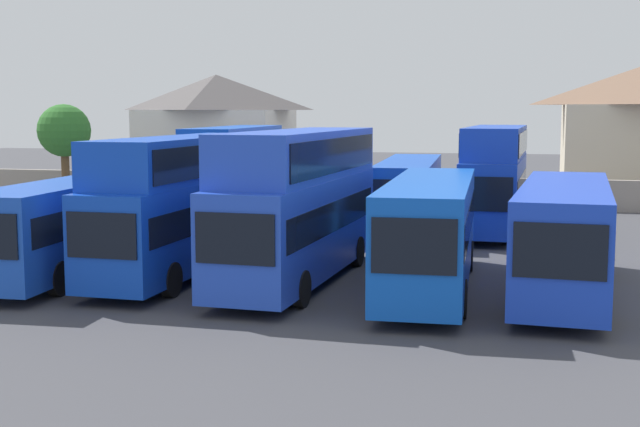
{
  "coord_description": "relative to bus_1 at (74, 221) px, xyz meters",
  "views": [
    {
      "loc": [
        7.22,
        -26.9,
        5.72
      ],
      "look_at": [
        0.0,
        3.0,
        1.97
      ],
      "focal_mm": 47.69,
      "sensor_mm": 36.0,
      "label": 1
    }
  ],
  "objects": [
    {
      "name": "house_terrace_centre",
      "position": [
        22.19,
        30.39,
        2.43
      ],
      "size": [
        9.63,
        7.26,
        8.44
      ],
      "color": "beige",
      "rests_on": "ground"
    },
    {
      "name": "bus_6",
      "position": [
        1.04,
        13.96,
        0.88
      ],
      "size": [
        3.17,
        11.48,
        4.89
      ],
      "rotation": [
        0.0,
        0.0,
        -1.51
      ],
      "color": "blue",
      "rests_on": "ground"
    },
    {
      "name": "bus_4",
      "position": [
        12.4,
        0.14,
        0.14
      ],
      "size": [
        2.88,
        11.53,
        3.53
      ],
      "rotation": [
        0.0,
        0.0,
        -1.53
      ],
      "color": "blue",
      "rests_on": "ground"
    },
    {
      "name": "bus_8",
      "position": [
        9.95,
        13.59,
        0.05
      ],
      "size": [
        3.04,
        11.62,
        3.37
      ],
      "rotation": [
        0.0,
        0.0,
        -1.52
      ],
      "color": "blue",
      "rests_on": "ground"
    },
    {
      "name": "house_terrace_left",
      "position": [
        -6.47,
        31.58,
        2.34
      ],
      "size": [
        10.28,
        8.38,
        8.26
      ],
      "color": "silver",
      "rests_on": "ground"
    },
    {
      "name": "bus_2",
      "position": [
        3.74,
        0.77,
        0.84
      ],
      "size": [
        2.76,
        11.03,
        4.81
      ],
      "rotation": [
        0.0,
        0.0,
        -1.59
      ],
      "color": "#0F3FC0",
      "rests_on": "ground"
    },
    {
      "name": "bus_3",
      "position": [
        8.0,
        0.51,
        0.97
      ],
      "size": [
        3.09,
        11.33,
        5.05
      ],
      "rotation": [
        0.0,
        0.0,
        -1.62
      ],
      "color": "blue",
      "rests_on": "ground"
    },
    {
      "name": "bus_7",
      "position": [
        5.13,
        14.08,
        0.02
      ],
      "size": [
        2.95,
        11.0,
        3.3
      ],
      "rotation": [
        0.0,
        0.0,
        -1.6
      ],
      "color": "blue",
      "rests_on": "ground"
    },
    {
      "name": "ground",
      "position": [
        8.04,
        18.35,
        -1.88
      ],
      "size": [
        140.0,
        140.0,
        0.0
      ],
      "primitive_type": "plane",
      "color": "#424247"
    },
    {
      "name": "bus_1",
      "position": [
        0.0,
        0.0,
        0.0
      ],
      "size": [
        3.11,
        11.38,
        3.27
      ],
      "rotation": [
        0.0,
        0.0,
        -1.52
      ],
      "color": "blue",
      "rests_on": "ground"
    },
    {
      "name": "tree_left_of_lot",
      "position": [
        -12.38,
        20.75,
        2.53
      ],
      "size": [
        3.24,
        3.24,
        6.1
      ],
      "color": "brown",
      "rests_on": "ground"
    },
    {
      "name": "bus_9",
      "position": [
        13.94,
        13.77,
        0.92
      ],
      "size": [
        2.81,
        10.4,
        4.96
      ],
      "rotation": [
        0.0,
        0.0,
        -1.61
      ],
      "color": "#163EBE",
      "rests_on": "ground"
    },
    {
      "name": "depot_boundary_wall",
      "position": [
        8.04,
        23.75,
        -0.98
      ],
      "size": [
        56.0,
        0.5,
        1.8
      ],
      "primitive_type": "cube",
      "color": "gray",
      "rests_on": "ground"
    },
    {
      "name": "bus_5",
      "position": [
        16.51,
        0.5,
        0.09
      ],
      "size": [
        3.26,
        11.5,
        3.45
      ],
      "rotation": [
        0.0,
        0.0,
        -1.63
      ],
      "color": "blue",
      "rests_on": "ground"
    }
  ]
}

